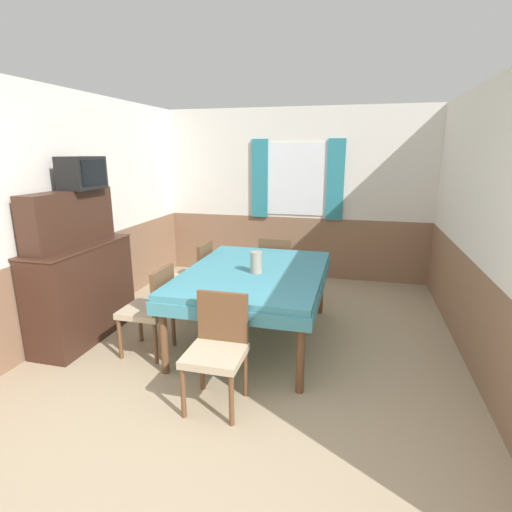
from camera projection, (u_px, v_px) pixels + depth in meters
The scene contains 12 objects.
ground_plane at pixel (173, 490), 2.38m from camera, with size 16.00×16.00×0.00m, color tan.
wall_back at pixel (295, 194), 6.20m from camera, with size 4.50×0.10×2.60m.
wall_left at pixel (86, 210), 4.61m from camera, with size 0.05×4.81×2.60m.
wall_right at pixel (483, 226), 3.62m from camera, with size 0.05×4.81×2.60m.
dining_table at pixel (255, 279), 4.15m from camera, with size 1.42×1.94×0.77m.
chair_left_near at pixel (152, 307), 3.89m from camera, with size 0.44×0.44×0.89m.
chair_head_near at pixel (218, 346), 3.11m from camera, with size 0.44×0.44×0.89m.
chair_head_window at pixel (277, 266), 5.28m from camera, with size 0.44×0.44×0.89m.
chair_left_far at pixel (196, 274), 4.93m from camera, with size 0.44×0.44×0.89m.
sideboard at pixel (80, 276), 4.19m from camera, with size 0.46×1.27×1.58m.
tv at pixel (82, 173), 4.08m from camera, with size 0.29×0.46×0.33m.
vase at pixel (256, 262), 4.00m from camera, with size 0.12×0.12×0.22m.
Camera 1 is at (0.96, -1.76, 1.96)m, focal length 28.00 mm.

